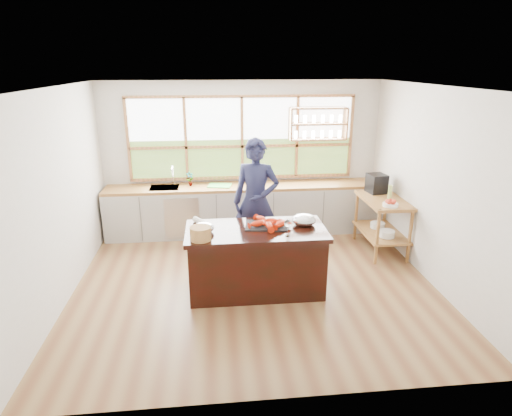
{
  "coord_description": "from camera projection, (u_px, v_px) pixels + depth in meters",
  "views": [
    {
      "loc": [
        -0.54,
        -5.42,
        2.98
      ],
      "look_at": [
        0.04,
        0.15,
        1.07
      ],
      "focal_mm": 30.0,
      "sensor_mm": 36.0,
      "label": 1
    }
  ],
  "objects": [
    {
      "name": "right_shelf_unit",
      "position": [
        382.0,
        216.0,
        6.97
      ],
      "size": [
        0.62,
        1.1,
        0.9
      ],
      "color": "olive",
      "rests_on": "ground_plane"
    },
    {
      "name": "potted_plant",
      "position": [
        190.0,
        179.0,
        7.57
      ],
      "size": [
        0.16,
        0.14,
        0.25
      ],
      "primitive_type": "imported",
      "rotation": [
        0.0,
        0.0,
        0.39
      ],
      "color": "slate",
      "rests_on": "back_counter"
    },
    {
      "name": "wicker_basket",
      "position": [
        201.0,
        233.0,
        5.27
      ],
      "size": [
        0.26,
        0.26,
        0.17
      ],
      "primitive_type": "cylinder",
      "color": "#B37346",
      "rests_on": "island"
    },
    {
      "name": "mixing_bowl_right",
      "position": [
        304.0,
        220.0,
        5.77
      ],
      "size": [
        0.32,
        0.32,
        0.15
      ],
      "primitive_type": "ellipsoid",
      "color": "#B7B9BD",
      "rests_on": "island"
    },
    {
      "name": "fruit_bowl",
      "position": [
        391.0,
        204.0,
        6.51
      ],
      "size": [
        0.23,
        0.23,
        0.11
      ],
      "color": "white",
      "rests_on": "right_shelf_unit"
    },
    {
      "name": "ground_plane",
      "position": [
        255.0,
        282.0,
        6.11
      ],
      "size": [
        5.0,
        5.0,
        0.0
      ],
      "primitive_type": "plane",
      "color": "olive"
    },
    {
      "name": "room_shell",
      "position": [
        252.0,
        154.0,
        6.04
      ],
      "size": [
        5.02,
        4.52,
        2.71
      ],
      "color": "silver",
      "rests_on": "ground_plane"
    },
    {
      "name": "cook",
      "position": [
        256.0,
        202.0,
        6.51
      ],
      "size": [
        0.81,
        0.64,
        1.94
      ],
      "primitive_type": "imported",
      "rotation": [
        0.0,
        0.0,
        -0.28
      ],
      "color": "#1A1D3C",
      "rests_on": "ground_plane"
    },
    {
      "name": "lobster_pile",
      "position": [
        268.0,
        223.0,
        5.69
      ],
      "size": [
        0.52,
        0.48,
        0.08
      ],
      "color": "#D43904",
      "rests_on": "slate_board"
    },
    {
      "name": "back_counter",
      "position": [
        243.0,
        209.0,
        7.79
      ],
      "size": [
        4.9,
        0.63,
        0.9
      ],
      "color": "#ACA8A3",
      "rests_on": "ground_plane"
    },
    {
      "name": "parchment_roll",
      "position": [
        201.0,
        222.0,
        5.77
      ],
      "size": [
        0.23,
        0.3,
        0.08
      ],
      "primitive_type": "cylinder",
      "rotation": [
        1.57,
        0.0,
        0.57
      ],
      "color": "silver",
      "rests_on": "island"
    },
    {
      "name": "wine_glass",
      "position": [
        288.0,
        224.0,
        5.37
      ],
      "size": [
        0.08,
        0.08,
        0.22
      ],
      "color": "white",
      "rests_on": "island"
    },
    {
      "name": "espresso_machine",
      "position": [
        377.0,
        183.0,
        7.17
      ],
      "size": [
        0.32,
        0.34,
        0.32
      ],
      "primitive_type": "cube",
      "rotation": [
        0.0,
        0.0,
        0.16
      ],
      "color": "black",
      "rests_on": "right_shelf_unit"
    },
    {
      "name": "wine_bottle",
      "position": [
        390.0,
        193.0,
        6.77
      ],
      "size": [
        0.07,
        0.07,
        0.25
      ],
      "primitive_type": "cylinder",
      "rotation": [
        0.0,
        0.0,
        0.12
      ],
      "color": "#97B053",
      "rests_on": "right_shelf_unit"
    },
    {
      "name": "cutting_board",
      "position": [
        220.0,
        185.0,
        7.61
      ],
      "size": [
        0.45,
        0.38,
        0.01
      ],
      "primitive_type": "cube",
      "rotation": [
        0.0,
        0.0,
        -0.21
      ],
      "color": "#4FCA4A",
      "rests_on": "back_counter"
    },
    {
      "name": "island",
      "position": [
        256.0,
        260.0,
        5.78
      ],
      "size": [
        1.85,
        0.9,
        0.9
      ],
      "color": "black",
      "rests_on": "ground_plane"
    },
    {
      "name": "mixing_bowl_left",
      "position": [
        203.0,
        228.0,
        5.52
      ],
      "size": [
        0.28,
        0.28,
        0.13
      ],
      "primitive_type": "ellipsoid",
      "color": "#B7B9BD",
      "rests_on": "island"
    },
    {
      "name": "slate_board",
      "position": [
        266.0,
        226.0,
        5.73
      ],
      "size": [
        0.6,
        0.47,
        0.02
      ],
      "primitive_type": "cube",
      "rotation": [
        0.0,
        0.0,
        -0.14
      ],
      "color": "black",
      "rests_on": "island"
    }
  ]
}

